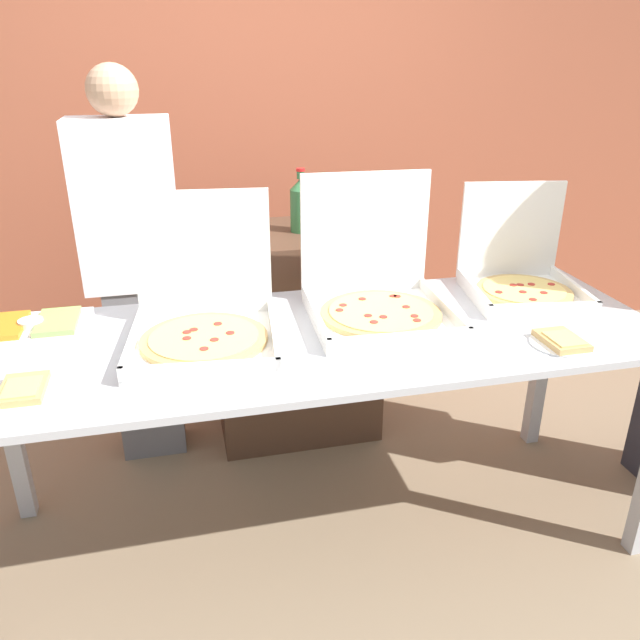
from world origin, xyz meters
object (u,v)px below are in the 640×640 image
pizza_box_far_left (377,293)px  soda_can_silver (245,209)px  soda_bottle (301,205)px  person_guest_cap (135,269)px  paper_plate_front_right (23,390)px  paper_plate_front_center (562,341)px  pizza_box_near_right (204,317)px  veggie_tray (32,328)px  pizza_box_near_left (520,276)px

pizza_box_far_left → soda_can_silver: 0.99m
soda_bottle → person_guest_cap: person_guest_cap is taller
pizza_box_far_left → paper_plate_front_right: pizza_box_far_left is taller
paper_plate_front_center → soda_can_silver: 1.57m
paper_plate_front_right → paper_plate_front_center: 1.66m
paper_plate_front_right → soda_bottle: bearing=45.0°
pizza_box_near_right → paper_plate_front_center: 1.18m
pizza_box_far_left → pizza_box_near_right: bearing=-170.5°
paper_plate_front_right → pizza_box_far_left: bearing=15.6°
pizza_box_near_right → person_guest_cap: person_guest_cap is taller
soda_bottle → person_guest_cap: bearing=-175.4°
paper_plate_front_right → soda_bottle: soda_bottle is taller
soda_can_silver → person_guest_cap: size_ratio=0.07×
pizza_box_far_left → person_guest_cap: size_ratio=0.31×
paper_plate_front_center → person_guest_cap: (-1.38, 1.02, 0.02)m
pizza_box_far_left → paper_plate_front_right: (-1.14, -0.32, -0.07)m
pizza_box_near_right → paper_plate_front_right: 0.58m
pizza_box_near_right → veggie_tray: (-0.57, 0.18, -0.06)m
pizza_box_near_left → veggie_tray: size_ratio=1.30×
pizza_box_near_right → person_guest_cap: bearing=115.5°
pizza_box_near_right → paper_plate_front_right: pizza_box_near_right is taller
paper_plate_front_right → soda_can_silver: bearing=57.5°
pizza_box_far_left → veggie_tray: pizza_box_far_left is taller
pizza_box_near_left → paper_plate_front_center: pizza_box_near_left is taller
soda_bottle → soda_can_silver: 0.32m
pizza_box_near_left → soda_can_silver: (-0.97, 0.84, 0.12)m
soda_bottle → pizza_box_near_left: bearing=-39.8°
pizza_box_near_right → soda_bottle: size_ratio=1.89×
paper_plate_front_center → soda_bottle: bearing=121.0°
pizza_box_near_right → soda_can_silver: bearing=81.1°
veggie_tray → pizza_box_near_left: bearing=-1.1°
pizza_box_near_right → paper_plate_front_right: size_ratio=2.36×
pizza_box_near_right → paper_plate_front_center: pizza_box_near_right is taller
pizza_box_far_left → soda_can_silver: pizza_box_far_left is taller
paper_plate_front_right → person_guest_cap: (0.27, 0.95, 0.02)m
veggie_tray → pizza_box_near_right: bearing=-17.4°
paper_plate_front_center → person_guest_cap: size_ratio=0.12×
veggie_tray → person_guest_cap: 0.62m
paper_plate_front_center → veggie_tray: bearing=164.0°
pizza_box_near_left → person_guest_cap: size_ratio=0.29×
paper_plate_front_right → paper_plate_front_center: same height
pizza_box_near_left → soda_can_silver: bearing=148.1°
person_guest_cap → soda_bottle: bearing=-175.4°
pizza_box_near_right → veggie_tray: size_ratio=1.41×
pizza_box_near_left → paper_plate_front_right: bearing=-158.4°
pizza_box_near_right → pizza_box_far_left: bearing=12.9°
pizza_box_near_left → paper_plate_front_center: bearing=-93.5°
pizza_box_far_left → soda_can_silver: bearing=114.0°
pizza_box_near_left → paper_plate_front_center: 0.47m
paper_plate_front_center → pizza_box_near_left: bearing=77.4°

